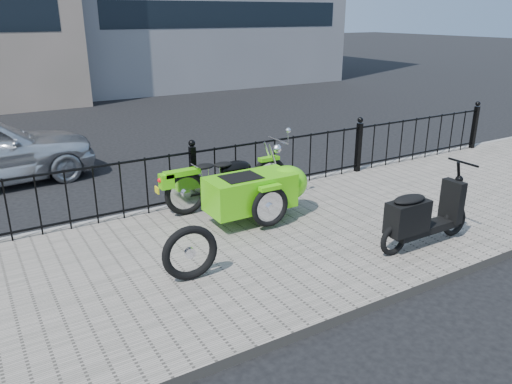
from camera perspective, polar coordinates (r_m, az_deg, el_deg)
ground at (r=7.19m, az=-2.70°, el=-5.46°), size 120.00×120.00×0.00m
sidewalk at (r=6.77m, az=-0.68°, el=-6.56°), size 30.00×3.80×0.12m
curb at (r=8.36m, az=-7.42°, el=-1.44°), size 30.00×0.10×0.12m
iron_fence at (r=8.06m, az=-7.18°, el=1.74°), size 14.11×0.11×1.08m
motorcycle_sidecar at (r=7.51m, az=-0.05°, el=0.59°), size 2.28×1.48×0.98m
scooter at (r=6.89m, az=18.35°, el=-2.74°), size 1.60×0.47×1.08m
spare_tire at (r=5.83m, az=-7.55°, el=-6.92°), size 0.68×0.14×0.68m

